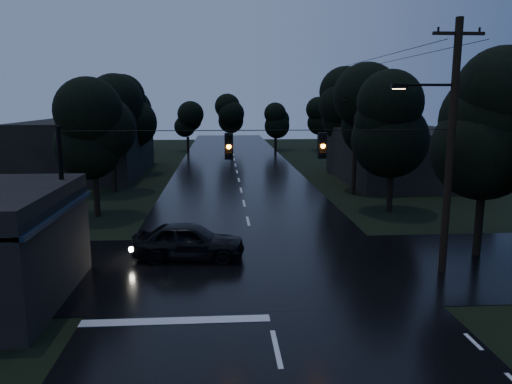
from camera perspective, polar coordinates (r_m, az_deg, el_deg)
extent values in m
cube|color=black|center=(38.63, -1.71, 0.17)|extent=(12.00, 120.00, 0.02)
cube|color=black|center=(21.20, 0.25, -8.61)|extent=(60.00, 9.00, 0.02)
cube|color=black|center=(18.24, -21.51, -2.09)|extent=(0.30, 7.00, 0.15)
cylinder|color=black|center=(16.05, -25.01, -10.36)|extent=(0.10, 0.10, 3.00)
cylinder|color=black|center=(21.48, -19.35, -4.78)|extent=(0.10, 0.10, 3.00)
cube|color=#FFDA66|center=(17.03, -23.01, -5.48)|extent=(0.06, 1.60, 0.50)
cube|color=#FFDA66|center=(19.52, -20.47, -3.33)|extent=(0.06, 1.20, 0.50)
cube|color=black|center=(44.98, 16.22, 4.07)|extent=(10.00, 14.00, 4.40)
cube|color=black|center=(49.78, -18.60, 4.87)|extent=(10.00, 16.00, 5.00)
cylinder|color=black|center=(21.08, 21.33, 4.50)|extent=(0.30, 0.30, 10.00)
cube|color=black|center=(21.13, 22.16, 16.44)|extent=(2.00, 0.12, 0.12)
cylinder|color=black|center=(20.55, 18.97, 11.51)|extent=(2.20, 0.10, 0.10)
cube|color=black|center=(20.15, 16.02, 11.55)|extent=(0.60, 0.25, 0.18)
cube|color=#FFB266|center=(20.15, 16.01, 11.27)|extent=(0.45, 0.18, 0.03)
cylinder|color=black|center=(37.41, 11.25, 5.44)|extent=(0.30, 0.30, 7.50)
cube|color=black|center=(37.27, 11.42, 10.26)|extent=(2.00, 0.12, 0.12)
cylinder|color=black|center=(20.29, -21.15, -1.42)|extent=(0.18, 0.18, 6.00)
cylinder|color=black|center=(19.06, 0.49, 7.07)|extent=(15.00, 0.03, 0.03)
cube|color=black|center=(19.05, -3.13, 5.24)|extent=(0.32, 0.25, 1.00)
sphere|color=orange|center=(18.90, -3.12, 5.20)|extent=(0.18, 0.18, 0.18)
cube|color=black|center=(19.44, 7.59, 5.27)|extent=(0.32, 0.25, 1.00)
sphere|color=orange|center=(19.29, 7.68, 5.23)|extent=(0.18, 0.18, 0.18)
cylinder|color=black|center=(24.54, 24.09, -3.47)|extent=(0.36, 0.36, 2.80)
sphere|color=black|center=(24.00, 24.70, 4.43)|extent=(4.48, 4.48, 4.48)
sphere|color=black|center=(23.92, 24.92, 7.29)|extent=(4.48, 4.48, 4.48)
sphere|color=black|center=(23.91, 25.15, 10.15)|extent=(4.48, 4.48, 4.48)
cylinder|color=black|center=(31.42, -17.75, -0.47)|extent=(0.36, 0.36, 2.45)
sphere|color=black|center=(31.02, -18.06, 4.94)|extent=(3.92, 3.92, 3.92)
sphere|color=black|center=(30.94, -18.17, 6.87)|extent=(3.92, 3.92, 3.92)
sphere|color=black|center=(30.90, -18.28, 8.81)|extent=(3.92, 3.92, 3.92)
cylinder|color=black|center=(39.24, -15.88, 1.88)|extent=(0.36, 0.36, 2.62)
sphere|color=black|center=(38.90, -16.12, 6.52)|extent=(4.20, 4.20, 4.20)
sphere|color=black|center=(38.85, -16.21, 8.18)|extent=(4.20, 4.20, 4.20)
sphere|color=black|center=(38.83, -16.29, 9.83)|extent=(4.20, 4.20, 4.20)
cylinder|color=black|center=(49.07, -14.22, 3.73)|extent=(0.36, 0.36, 2.80)
sphere|color=black|center=(48.80, -14.40, 7.70)|extent=(4.48, 4.48, 4.48)
sphere|color=black|center=(48.76, -14.46, 9.10)|extent=(4.48, 4.48, 4.48)
sphere|color=black|center=(48.75, -14.53, 10.51)|extent=(4.48, 4.48, 4.48)
cylinder|color=black|center=(32.25, 15.06, 0.11)|extent=(0.36, 0.36, 2.62)
sphere|color=black|center=(31.84, 15.33, 5.76)|extent=(4.20, 4.20, 4.20)
sphere|color=black|center=(31.78, 15.43, 7.78)|extent=(4.20, 4.20, 4.20)
sphere|color=black|center=(31.75, 15.53, 9.80)|extent=(4.20, 4.20, 4.20)
cylinder|color=black|center=(39.94, 12.18, 2.32)|extent=(0.36, 0.36, 2.80)
sphere|color=black|center=(39.61, 12.37, 7.19)|extent=(4.48, 4.48, 4.48)
sphere|color=black|center=(39.56, 12.44, 8.93)|extent=(4.48, 4.48, 4.48)
sphere|color=black|center=(39.55, 12.51, 10.66)|extent=(4.48, 4.48, 4.48)
cylinder|color=black|center=(49.67, 9.67, 4.08)|extent=(0.36, 0.36, 2.97)
sphere|color=black|center=(49.40, 9.81, 8.25)|extent=(4.76, 4.76, 4.76)
sphere|color=black|center=(49.37, 9.85, 9.73)|extent=(4.76, 4.76, 4.76)
sphere|color=black|center=(49.37, 9.90, 11.21)|extent=(4.76, 4.76, 4.76)
imported|color=black|center=(22.23, -7.66, -5.55)|extent=(5.01, 2.36, 1.66)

